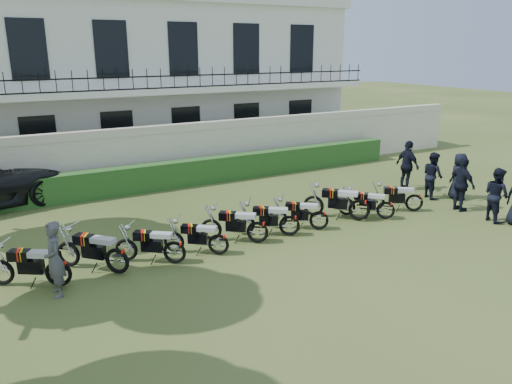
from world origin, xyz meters
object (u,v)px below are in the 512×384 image
motorcycle_9 (415,199)px  officer_5 (407,166)px  motorcycle_1 (117,255)px  motorcycle_2 (174,247)px  motorcycle_3 (218,239)px  motorcycle_6 (319,216)px  motorcycle_4 (258,227)px  officer_2 (462,185)px  motorcycle_5 (290,221)px  motorcycle_8 (386,206)px  officer_1 (496,195)px  inspector (54,259)px  officer_4 (433,175)px  motorcycle_7 (359,205)px  motorcycle_0 (58,267)px  officer_3 (459,176)px

motorcycle_9 → officer_5: (1.72, 2.06, 0.48)m
motorcycle_1 → motorcycle_2: size_ratio=1.00×
motorcycle_1 → motorcycle_3: size_ratio=1.06×
motorcycle_6 → motorcycle_1: bearing=129.4°
motorcycle_4 → officer_2: bearing=-57.3°
motorcycle_5 → motorcycle_8: size_ratio=1.17×
motorcycle_5 → officer_1: bearing=-72.8°
motorcycle_1 → motorcycle_2: 1.39m
motorcycle_5 → officer_5: officer_5 is taller
inspector → officer_4: bearing=93.6°
officer_4 → motorcycle_2: bearing=110.4°
motorcycle_3 → motorcycle_6: bearing=-48.1°
motorcycle_2 → motorcycle_6: motorcycle_2 is taller
motorcycle_3 → motorcycle_4: 1.30m
motorcycle_7 → inspector: inspector is taller
inspector → officer_4: inspector is taller
officer_1 → motorcycle_0: bearing=94.0°
motorcycle_8 → officer_1: size_ratio=0.81×
motorcycle_2 → officer_4: 10.06m
motorcycle_8 → officer_1: (2.86, -1.71, 0.40)m
inspector → officer_4: 12.85m
motorcycle_2 → motorcycle_7: (6.09, 0.25, 0.07)m
motorcycle_0 → motorcycle_3: motorcycle_0 is taller
motorcycle_1 → officer_3: officer_3 is taller
motorcycle_6 → officer_1: size_ratio=0.86×
motorcycle_1 → motorcycle_6: (5.92, 0.09, -0.05)m
officer_1 → motorcycle_2: bearing=92.2°
motorcycle_1 → officer_1: (11.15, -1.87, 0.34)m
motorcycle_6 → officer_2: bearing=-60.0°
officer_3 → motorcycle_0: bearing=104.1°
motorcycle_3 → officer_3: officer_3 is taller
motorcycle_0 → officer_5: (12.68, 2.04, 0.45)m
inspector → motorcycle_8: bearing=89.5°
motorcycle_6 → inspector: inspector is taller
motorcycle_2 → motorcycle_7: motorcycle_7 is taller
motorcycle_4 → motorcycle_3: bearing=138.5°
inspector → officer_1: (12.55, -1.48, 0.00)m
officer_2 → motorcycle_1: bearing=92.2°
motorcycle_8 → officer_5: (3.08, 2.18, 0.49)m
motorcycle_3 → motorcycle_6: motorcycle_6 is taller
inspector → officer_4: (12.79, 1.22, -0.01)m
officer_3 → motorcycle_4: bearing=104.2°
motorcycle_1 → motorcycle_3: bearing=-46.3°
inspector → officer_3: 13.48m
motorcycle_5 → motorcycle_8: bearing=-59.7°
motorcycle_2 → motorcycle_6: bearing=-51.0°
officer_2 → officer_3: size_ratio=1.07×
motorcycle_9 → motorcycle_1: bearing=124.8°
motorcycle_0 → motorcycle_5: 6.21m
motorcycle_3 → motorcycle_7: size_ratio=0.90×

